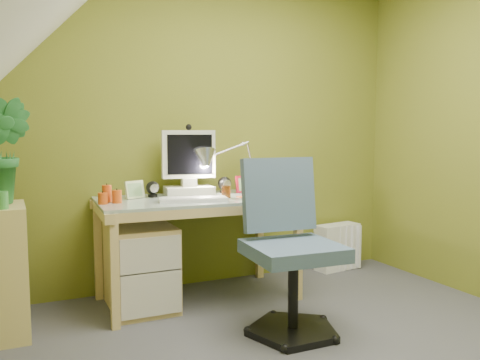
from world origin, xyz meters
name	(u,v)px	position (x,y,z in m)	size (l,w,h in m)	color
wall_back	(207,127)	(0.00, 1.60, 1.20)	(3.20, 0.01, 2.40)	olive
desk	(198,249)	(-0.22, 1.23, 0.36)	(1.34, 0.67, 0.72)	tan
monitor	(188,155)	(-0.22, 1.41, 1.00)	(0.42, 0.24, 0.57)	beige
speaker_left	(153,189)	(-0.49, 1.39, 0.77)	(0.09, 0.09, 0.11)	black
speaker_right	(225,185)	(0.05, 1.39, 0.78)	(0.10, 0.10, 0.12)	black
keyboard	(193,199)	(-0.30, 1.09, 0.73)	(0.44, 0.14, 0.02)	silver
mousepad	(256,197)	(0.16, 1.09, 0.72)	(0.23, 0.16, 0.01)	#CC561F
mouse	(256,195)	(0.16, 1.09, 0.73)	(0.10, 0.06, 0.03)	silver
amber_tumbler	(226,192)	(-0.04, 1.15, 0.76)	(0.06, 0.06, 0.08)	brown
candle_cluster	(108,194)	(-0.82, 1.24, 0.77)	(0.15, 0.13, 0.11)	#D44B12
photo_frame_red	(245,184)	(0.20, 1.35, 0.78)	(0.15, 0.02, 0.13)	#B21326
photo_frame_blue	(260,183)	(0.34, 1.39, 0.77)	(0.14, 0.02, 0.12)	navy
photo_frame_green	(135,190)	(-0.62, 1.37, 0.78)	(0.14, 0.02, 0.12)	#B6CA8B
desk_lamp	(246,155)	(0.23, 1.41, 0.99)	(0.51, 0.22, 0.54)	silver
side_ledge	(1,271)	(-1.45, 1.11, 0.38)	(0.28, 0.43, 0.76)	#D5BD70
potted_plant	(0,151)	(-1.42, 1.16, 1.06)	(0.33, 0.27, 0.60)	#22682C
green_cup	(1,200)	(-1.43, 0.96, 0.80)	(0.07, 0.07, 0.10)	#3C903C
task_chair	(294,247)	(0.08, 0.43, 0.52)	(0.57, 0.57, 1.03)	#445A6F
radiator	(337,247)	(1.12, 1.46, 0.19)	(0.38, 0.15, 0.38)	white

